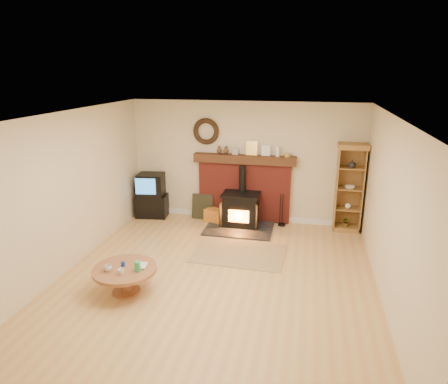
% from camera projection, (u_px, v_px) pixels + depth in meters
% --- Properties ---
extents(ground, '(5.50, 5.50, 0.00)m').
position_uv_depth(ground, '(217.00, 278.00, 6.44)').
color(ground, tan).
rests_on(ground, ground).
extents(room_shell, '(5.02, 5.52, 2.61)m').
position_uv_depth(room_shell, '(216.00, 174.00, 6.03)').
color(room_shell, beige).
rests_on(room_shell, ground).
extents(chimney_breast, '(2.20, 0.22, 1.78)m').
position_uv_depth(chimney_breast, '(244.00, 185.00, 8.70)').
color(chimney_breast, maroon).
rests_on(chimney_breast, ground).
extents(wood_stove, '(1.40, 1.00, 1.29)m').
position_uv_depth(wood_stove, '(241.00, 211.00, 8.46)').
color(wood_stove, black).
rests_on(wood_stove, ground).
extents(area_rug, '(1.68, 1.19, 0.01)m').
position_uv_depth(area_rug, '(239.00, 253.00, 7.30)').
color(area_rug, brown).
rests_on(area_rug, ground).
extents(tv_unit, '(0.73, 0.56, 1.00)m').
position_uv_depth(tv_unit, '(152.00, 196.00, 9.03)').
color(tv_unit, black).
rests_on(tv_unit, ground).
extents(curio_cabinet, '(0.59, 0.42, 1.83)m').
position_uv_depth(curio_cabinet, '(349.00, 188.00, 8.12)').
color(curio_cabinet, olive).
rests_on(curio_cabinet, ground).
extents(firelog_box, '(0.54, 0.45, 0.29)m').
position_uv_depth(firelog_box, '(216.00, 216.00, 8.76)').
color(firelog_box, yellow).
rests_on(firelog_box, ground).
extents(leaning_painting, '(0.47, 0.13, 0.56)m').
position_uv_depth(leaning_painting, '(202.00, 207.00, 8.93)').
color(leaning_painting, black).
rests_on(leaning_painting, ground).
extents(fire_tools, '(0.16, 0.16, 0.70)m').
position_uv_depth(fire_tools, '(282.00, 221.00, 8.58)').
color(fire_tools, black).
rests_on(fire_tools, ground).
extents(coffee_table, '(0.95, 0.95, 0.57)m').
position_uv_depth(coffee_table, '(125.00, 273.00, 5.94)').
color(coffee_table, brown).
rests_on(coffee_table, ground).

